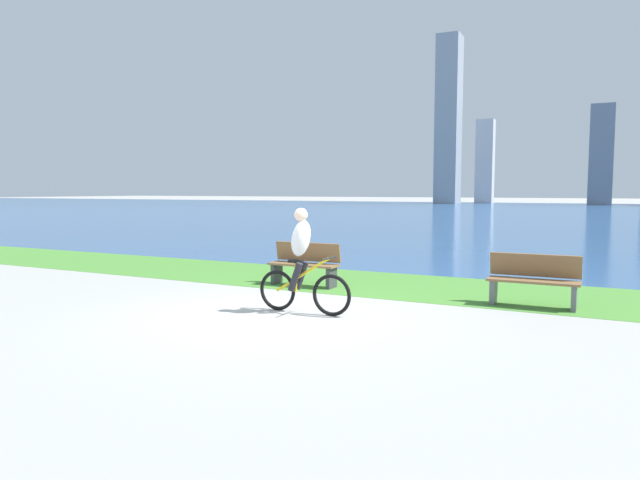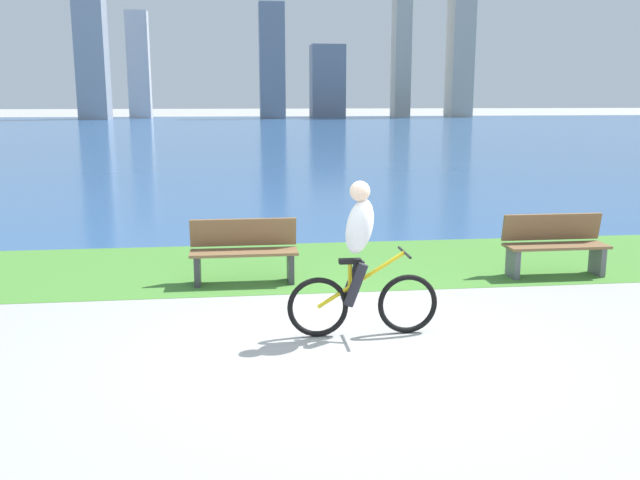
# 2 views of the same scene
# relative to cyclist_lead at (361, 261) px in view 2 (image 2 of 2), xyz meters

# --- Properties ---
(ground_plane) EXTENTS (300.00, 300.00, 0.00)m
(ground_plane) POSITION_rel_cyclist_lead_xyz_m (-0.30, -0.33, -0.84)
(ground_plane) COLOR #9E9E99
(grass_strip_bayside) EXTENTS (120.00, 3.23, 0.01)m
(grass_strip_bayside) POSITION_rel_cyclist_lead_xyz_m (-0.30, 3.29, -0.84)
(grass_strip_bayside) COLOR #478433
(grass_strip_bayside) RESTS_ON ground
(bay_water_surface) EXTENTS (300.00, 82.71, 0.00)m
(bay_water_surface) POSITION_rel_cyclist_lead_xyz_m (-0.30, 46.26, -0.84)
(bay_water_surface) COLOR #2D568C
(bay_water_surface) RESTS_ON ground
(cyclist_lead) EXTENTS (1.67, 0.52, 1.71)m
(cyclist_lead) POSITION_rel_cyclist_lead_xyz_m (0.00, 0.00, 0.00)
(cyclist_lead) COLOR black
(cyclist_lead) RESTS_ON ground
(bench_near_path) EXTENTS (1.50, 0.47, 0.90)m
(bench_near_path) POSITION_rel_cyclist_lead_xyz_m (3.30, 2.24, -0.39)
(bench_near_path) COLOR brown
(bench_near_path) RESTS_ON ground
(bench_far_along_path) EXTENTS (1.50, 0.47, 0.90)m
(bench_far_along_path) POSITION_rel_cyclist_lead_xyz_m (-1.23, 2.37, -0.39)
(bench_far_along_path) COLOR brown
(bench_far_along_path) RESTS_ON ground
(city_skyline_far_shore) EXTENTS (48.12, 8.86, 26.34)m
(city_skyline_far_shore) POSITION_rel_cyclist_lead_xyz_m (5.20, 80.14, 9.27)
(city_skyline_far_shore) COLOR #8C939E
(city_skyline_far_shore) RESTS_ON ground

